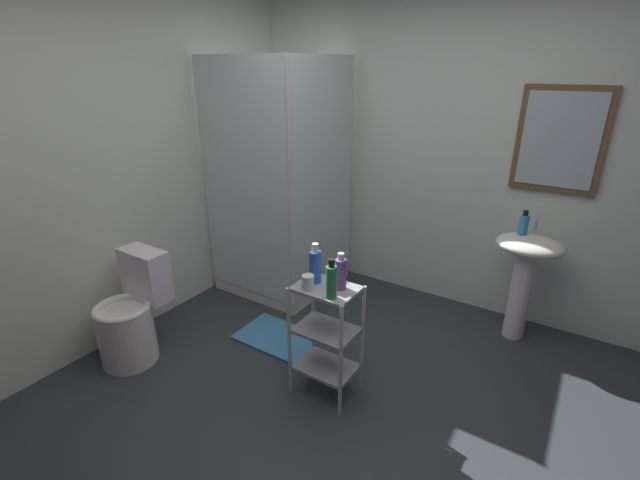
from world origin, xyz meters
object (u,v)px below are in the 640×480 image
object	(u,v)px
shampoo_bottle_blue	(315,266)
conditioner_bottle_purple	(341,273)
rinse_cup	(308,282)
storage_cart	(326,332)
shower_stall	(284,241)
toilet	(132,317)
bath_mat	(278,337)
hand_soap_bottle	(524,224)
body_wash_bottle_green	(331,281)
pedestal_sink	(525,267)

from	to	relation	value
shampoo_bottle_blue	conditioner_bottle_purple	xyz separation A→B (m)	(0.16, 0.01, -0.01)
conditioner_bottle_purple	rinse_cup	world-z (taller)	conditioner_bottle_purple
storage_cart	rinse_cup	size ratio (longest dim) A/B	8.65
shower_stall	toilet	size ratio (longest dim) A/B	2.63
conditioner_bottle_purple	bath_mat	distance (m)	1.10
shampoo_bottle_blue	rinse_cup	world-z (taller)	shampoo_bottle_blue
hand_soap_bottle	body_wash_bottle_green	distance (m)	1.58
body_wash_bottle_green	bath_mat	size ratio (longest dim) A/B	0.39
pedestal_sink	conditioner_bottle_purple	size ratio (longest dim) A/B	3.70
shower_stall	conditioner_bottle_purple	size ratio (longest dim) A/B	9.13
conditioner_bottle_purple	rinse_cup	bearing A→B (deg)	-144.50
body_wash_bottle_green	rinse_cup	bearing A→B (deg)	175.51
toilet	bath_mat	distance (m)	1.04
toilet	storage_cart	xyz separation A→B (m)	(1.31, 0.43, 0.12)
storage_cart	body_wash_bottle_green	bearing A→B (deg)	-45.33
shampoo_bottle_blue	bath_mat	xyz separation A→B (m)	(-0.52, 0.25, -0.84)
toilet	storage_cart	world-z (taller)	toilet
conditioner_bottle_purple	rinse_cup	xyz separation A→B (m)	(-0.15, -0.11, -0.05)
rinse_cup	bath_mat	bearing A→B (deg)	146.45
rinse_cup	conditioner_bottle_purple	bearing A→B (deg)	35.50
conditioner_bottle_purple	body_wash_bottle_green	distance (m)	0.12
storage_cart	conditioner_bottle_purple	bearing A→B (deg)	24.70
shower_stall	rinse_cup	xyz separation A→B (m)	(0.97, -1.03, 0.32)
storage_cart	shampoo_bottle_blue	size ratio (longest dim) A/B	3.05
pedestal_sink	shampoo_bottle_blue	bearing A→B (deg)	-127.23
hand_soap_bottle	body_wash_bottle_green	xyz separation A→B (m)	(-0.72, -1.40, -0.04)
shampoo_bottle_blue	rinse_cup	distance (m)	0.12
shampoo_bottle_blue	shower_stall	bearing A→B (deg)	135.73
shampoo_bottle_blue	storage_cart	bearing A→B (deg)	-14.34
toilet	shower_stall	bearing A→B (deg)	79.21
shower_stall	bath_mat	xyz separation A→B (m)	(0.44, -0.68, -0.45)
shampoo_bottle_blue	rinse_cup	xyz separation A→B (m)	(0.01, -0.10, -0.06)
bath_mat	conditioner_bottle_purple	bearing A→B (deg)	-19.73
storage_cart	toilet	bearing A→B (deg)	-161.83
storage_cart	pedestal_sink	bearing A→B (deg)	55.97
hand_soap_bottle	rinse_cup	xyz separation A→B (m)	(-0.89, -1.39, -0.10)
pedestal_sink	storage_cart	bearing A→B (deg)	-124.03
shampoo_bottle_blue	body_wash_bottle_green	bearing A→B (deg)	-31.83
shower_stall	shampoo_bottle_blue	size ratio (longest dim) A/B	8.24
shower_stall	rinse_cup	size ratio (longest dim) A/B	23.39
toilet	body_wash_bottle_green	world-z (taller)	body_wash_bottle_green
toilet	storage_cart	size ratio (longest dim) A/B	1.03
toilet	conditioner_bottle_purple	xyz separation A→B (m)	(1.38, 0.46, 0.52)
hand_soap_bottle	body_wash_bottle_green	bearing A→B (deg)	-117.32
pedestal_sink	shampoo_bottle_blue	distance (m)	1.62
storage_cart	shampoo_bottle_blue	world-z (taller)	shampoo_bottle_blue
body_wash_bottle_green	rinse_cup	size ratio (longest dim) A/B	2.71
storage_cart	conditioner_bottle_purple	distance (m)	0.41
hand_soap_bottle	conditioner_bottle_purple	distance (m)	1.48
shower_stall	rinse_cup	bearing A→B (deg)	-46.70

